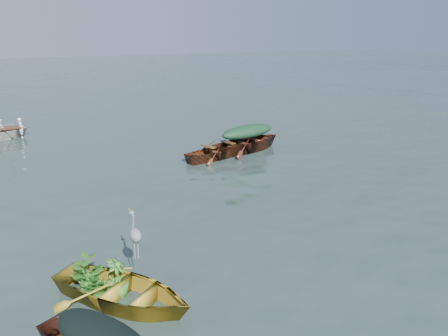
{
  "coord_description": "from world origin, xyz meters",
  "views": [
    {
      "loc": [
        -4.99,
        -10.24,
        4.69
      ],
      "look_at": [
        0.77,
        1.45,
        0.5
      ],
      "focal_mm": 35.0,
      "sensor_mm": 36.0,
      "label": 1
    }
  ],
  "objects_px": {
    "yellow_dinghy": "(123,304)",
    "heron": "(136,243)",
    "green_tarp_boat": "(247,151)",
    "open_wooden_boat": "(218,158)"
  },
  "relations": [
    {
      "from": "green_tarp_boat",
      "to": "heron",
      "type": "bearing_deg",
      "value": 125.38
    },
    {
      "from": "yellow_dinghy",
      "to": "heron",
      "type": "xyz_separation_m",
      "value": [
        0.4,
        0.38,
        0.93
      ]
    },
    {
      "from": "green_tarp_boat",
      "to": "yellow_dinghy",
      "type": "bearing_deg",
      "value": 125.12
    },
    {
      "from": "green_tarp_boat",
      "to": "open_wooden_boat",
      "type": "height_order",
      "value": "green_tarp_boat"
    },
    {
      "from": "yellow_dinghy",
      "to": "open_wooden_boat",
      "type": "relative_size",
      "value": 0.87
    },
    {
      "from": "green_tarp_boat",
      "to": "open_wooden_boat",
      "type": "distance_m",
      "value": 1.49
    },
    {
      "from": "yellow_dinghy",
      "to": "heron",
      "type": "relative_size",
      "value": 3.73
    },
    {
      "from": "green_tarp_boat",
      "to": "heron",
      "type": "height_order",
      "value": "heron"
    },
    {
      "from": "yellow_dinghy",
      "to": "open_wooden_boat",
      "type": "bearing_deg",
      "value": 15.13
    },
    {
      "from": "yellow_dinghy",
      "to": "open_wooden_boat",
      "type": "distance_m",
      "value": 9.3
    }
  ]
}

